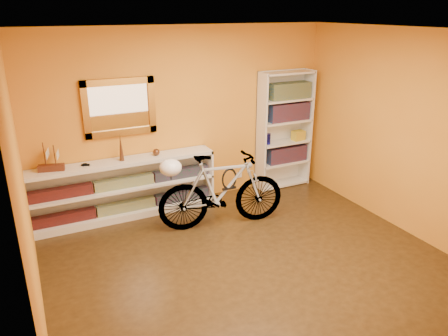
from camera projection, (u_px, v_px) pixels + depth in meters
name	position (u px, v px, depth m)	size (l,w,h in m)	color
floor	(250.00, 263.00, 5.03)	(4.50, 4.00, 0.01)	black
ceiling	(256.00, 30.00, 4.12)	(4.50, 4.00, 0.01)	silver
back_wall	(185.00, 118.00, 6.26)	(4.50, 0.01, 2.60)	orange
left_wall	(23.00, 196.00, 3.65)	(0.01, 4.00, 2.60)	orange
right_wall	(405.00, 133.00, 5.50)	(0.01, 4.00, 2.60)	orange
gilt_mirror	(120.00, 107.00, 5.75)	(0.98, 0.06, 0.78)	#8B5819
wall_socket	(239.00, 175.00, 6.98)	(0.09, 0.01, 0.09)	silver
console_unit	(124.00, 189.00, 6.00)	(2.60, 0.35, 0.85)	silver
cd_row_lower	(126.00, 206.00, 6.07)	(2.50, 0.13, 0.14)	black
cd_row_upper	(124.00, 182.00, 5.94)	(2.50, 0.13, 0.14)	navy
model_ship	(50.00, 157.00, 5.41)	(0.32, 0.12, 0.38)	#421D12
toy_car	(86.00, 166.00, 5.65)	(0.00, 0.00, 0.00)	black
bronze_ornament	(121.00, 147.00, 5.78)	(0.07, 0.07, 0.38)	#57331E
decorative_orb	(156.00, 152.00, 6.03)	(0.10, 0.10, 0.10)	#57331E
bookcase	(284.00, 130.00, 6.92)	(0.90, 0.30, 1.90)	silver
book_row_a	(286.00, 154.00, 7.08)	(0.70, 0.22, 0.26)	maroon
book_row_b	(288.00, 112.00, 6.83)	(0.70, 0.22, 0.28)	maroon
book_row_c	(289.00, 91.00, 6.72)	(0.70, 0.22, 0.25)	navy
travel_mug	(268.00, 139.00, 6.81)	(0.08, 0.08, 0.17)	#151791
red_tin	(274.00, 94.00, 6.65)	(0.13, 0.13, 0.16)	maroon
yellow_bag	(298.00, 135.00, 7.02)	(0.20, 0.13, 0.16)	gold
bicycle	(222.00, 190.00, 5.72)	(1.76, 0.46, 1.04)	silver
helmet	(171.00, 168.00, 5.41)	(0.29, 0.27, 0.22)	white
u_lock	(229.00, 179.00, 5.69)	(0.22, 0.22, 0.02)	black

